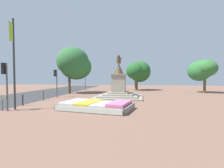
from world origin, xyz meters
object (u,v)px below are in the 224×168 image
statue_monument (119,89)px  banner_pole (14,61)px  kerb_bollard_mid_a (23,100)px  flower_planter (96,106)px  kerb_bollard_mid_b (43,95)px  traffic_light_near_crossing (5,78)px  kerb_bollard_south (2,104)px  traffic_light_mid_block (56,78)px  traffic_light_far_corner (85,75)px

statue_monument → banner_pole: banner_pole is taller
statue_monument → kerb_bollard_mid_a: statue_monument is taller
flower_planter → kerb_bollard_mid_b: (-6.57, 4.07, 0.25)m
statue_monument → flower_planter: bearing=-97.2°
statue_monument → kerb_bollard_mid_b: 8.23m
traffic_light_near_crossing → kerb_bollard_south: bearing=168.2°
traffic_light_near_crossing → kerb_bollard_mid_b: 5.90m
kerb_bollard_mid_a → kerb_bollard_mid_b: kerb_bollard_mid_b is taller
traffic_light_near_crossing → traffic_light_mid_block: size_ratio=1.05×
banner_pole → traffic_light_far_corner: bearing=90.3°
statue_monument → traffic_light_near_crossing: (-7.21, -8.92, 1.38)m
kerb_bollard_mid_a → kerb_bollard_mid_b: (0.03, 3.26, 0.02)m
banner_pole → kerb_bollard_mid_a: size_ratio=7.00×
statue_monument → traffic_light_far_corner: 12.02m
traffic_light_mid_block → kerb_bollard_mid_a: size_ratio=3.42×
traffic_light_mid_block → kerb_bollard_south: traffic_light_mid_block is taller
traffic_light_far_corner → banner_pole: size_ratio=0.58×
traffic_light_far_corner → kerb_bollard_mid_b: size_ratio=3.94×
kerb_bollard_mid_a → kerb_bollard_south: bearing=-91.0°
traffic_light_near_crossing → banner_pole: banner_pole is taller
traffic_light_far_corner → traffic_light_mid_block: bearing=-92.4°
traffic_light_mid_block → banner_pole: size_ratio=0.49×
traffic_light_mid_block → kerb_bollard_mid_b: 3.28m
statue_monument → kerb_bollard_mid_b: statue_monument is taller
traffic_light_mid_block → banner_pole: (0.54, -7.84, 1.32)m
kerb_bollard_mid_a → traffic_light_near_crossing: bearing=-81.8°
traffic_light_mid_block → traffic_light_far_corner: bearing=87.6°
traffic_light_mid_block → kerb_bollard_mid_b: traffic_light_mid_block is taller
statue_monument → kerb_bollard_mid_a: 10.03m
flower_planter → traffic_light_near_crossing: bearing=-166.4°
traffic_light_near_crossing → kerb_bollard_mid_b: size_ratio=3.45×
flower_planter → traffic_light_mid_block: size_ratio=1.76×
kerb_bollard_mid_a → kerb_bollard_mid_b: 3.26m
traffic_light_mid_block → traffic_light_far_corner: 10.20m
banner_pole → kerb_bollard_mid_a: 3.64m
statue_monument → traffic_light_mid_block: statue_monument is taller
flower_planter → statue_monument: bearing=82.8°
flower_planter → kerb_bollard_mid_a: size_ratio=6.03×
traffic_light_near_crossing → kerb_bollard_mid_a: size_ratio=3.58×
traffic_light_near_crossing → traffic_light_far_corner: 18.54m
traffic_light_near_crossing → kerb_bollard_south: traffic_light_near_crossing is taller
kerb_bollard_south → kerb_bollard_mid_b: bearing=89.3°
statue_monument → kerb_bollard_mid_a: bearing=-138.8°
flower_planter → kerb_bollard_mid_a: (-6.60, 0.81, 0.23)m
kerb_bollard_south → kerb_bollard_mid_a: bearing=89.0°
traffic_light_far_corner → kerb_bollard_mid_a: traffic_light_far_corner is taller
kerb_bollard_south → kerb_bollard_mid_b: 5.51m
banner_pole → traffic_light_mid_block: bearing=93.9°
flower_planter → statue_monument: statue_monument is taller
statue_monument → kerb_bollard_south: (-7.58, -8.84, -0.55)m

